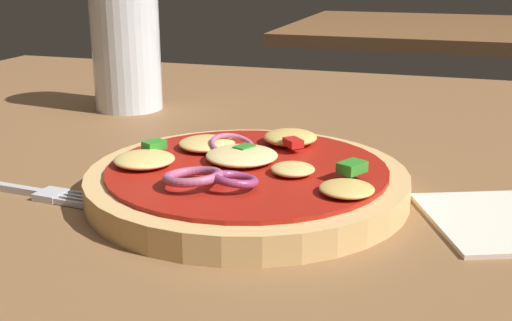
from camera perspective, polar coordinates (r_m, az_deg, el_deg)
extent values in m
cube|color=brown|center=(0.48, 1.81, -3.75)|extent=(1.17, 1.00, 0.03)
cylinder|color=tan|center=(0.45, -0.77, -2.01)|extent=(0.22, 0.22, 0.02)
cylinder|color=#A81C11|center=(0.45, -0.77, -0.70)|extent=(0.20, 0.20, 0.00)
ellipsoid|color=#EFCC72|center=(0.46, -9.79, 0.10)|extent=(0.04, 0.04, 0.01)
ellipsoid|color=#EFCC72|center=(0.49, -4.33, 1.51)|extent=(0.04, 0.04, 0.01)
ellipsoid|color=#F4DB8E|center=(0.46, -1.26, 0.45)|extent=(0.05, 0.05, 0.01)
ellipsoid|color=#E5BC60|center=(0.40, 7.97, -2.46)|extent=(0.03, 0.03, 0.01)
ellipsoid|color=#E5BC60|center=(0.50, 2.72, 2.08)|extent=(0.04, 0.04, 0.01)
ellipsoid|color=#EFCC72|center=(0.43, 3.26, -0.76)|extent=(0.03, 0.03, 0.01)
torus|color=#B25984|center=(0.48, -2.20, 1.25)|extent=(0.05, 0.05, 0.01)
torus|color=#93386B|center=(0.40, -1.87, -1.65)|extent=(0.04, 0.04, 0.01)
torus|color=#B25984|center=(0.41, -5.56, -1.41)|extent=(0.05, 0.05, 0.01)
cube|color=#2D8C28|center=(0.46, -1.04, 0.97)|extent=(0.01, 0.02, 0.01)
cube|color=red|center=(0.48, 3.29, 1.58)|extent=(0.02, 0.02, 0.01)
cube|color=#2D8C28|center=(0.48, -8.94, 1.35)|extent=(0.02, 0.02, 0.01)
cube|color=#2D8C28|center=(0.42, 8.44, -0.59)|extent=(0.02, 0.02, 0.01)
cube|color=silver|center=(0.47, -17.57, -2.91)|extent=(0.02, 0.02, 0.00)
cube|color=silver|center=(0.45, -15.64, -3.73)|extent=(0.04, 0.00, 0.00)
cube|color=silver|center=(0.46, -15.21, -3.50)|extent=(0.04, 0.00, 0.00)
cube|color=silver|center=(0.46, -14.79, -3.28)|extent=(0.04, 0.00, 0.00)
cube|color=silver|center=(0.46, -14.38, -3.06)|extent=(0.04, 0.00, 0.00)
cylinder|color=silver|center=(0.72, -11.33, 9.44)|extent=(0.07, 0.07, 0.13)
cylinder|color=#9E510F|center=(0.72, -11.23, 7.93)|extent=(0.06, 0.06, 0.09)
cylinder|color=white|center=(0.72, -11.48, 12.03)|extent=(0.06, 0.06, 0.02)
cube|color=brown|center=(1.69, 18.31, 10.74)|extent=(0.86, 0.65, 0.03)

